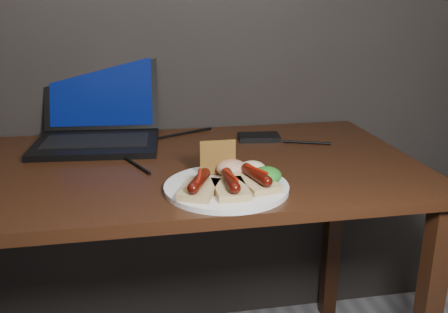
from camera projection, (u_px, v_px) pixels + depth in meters
desk at (154, 196)px, 1.33m from camera, size 1.40×0.70×0.75m
laptop at (98, 124)px, 1.49m from camera, size 0.38×0.37×0.25m
hard_drive at (259, 137)px, 1.52m from camera, size 0.13×0.09×0.02m
desk_cables at (141, 150)px, 1.41m from camera, size 1.05×0.41×0.01m
plate at (226, 187)px, 1.13m from camera, size 0.34×0.34×0.01m
bread_sausage_left at (199, 186)px, 1.08m from camera, size 0.11×0.13×0.04m
bread_sausage_center at (231, 185)px, 1.08m from camera, size 0.07×0.12×0.04m
bread_sausage_right at (256, 179)px, 1.11m from camera, size 0.10×0.13×0.04m
crispbread at (218, 158)px, 1.18m from camera, size 0.09×0.01×0.08m
salad_greens at (266, 176)px, 1.13m from camera, size 0.07×0.07×0.04m
salsa_mound at (231, 168)px, 1.18m from camera, size 0.07×0.07×0.04m
coleslaw_mound at (252, 169)px, 1.18m from camera, size 0.06×0.06×0.04m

